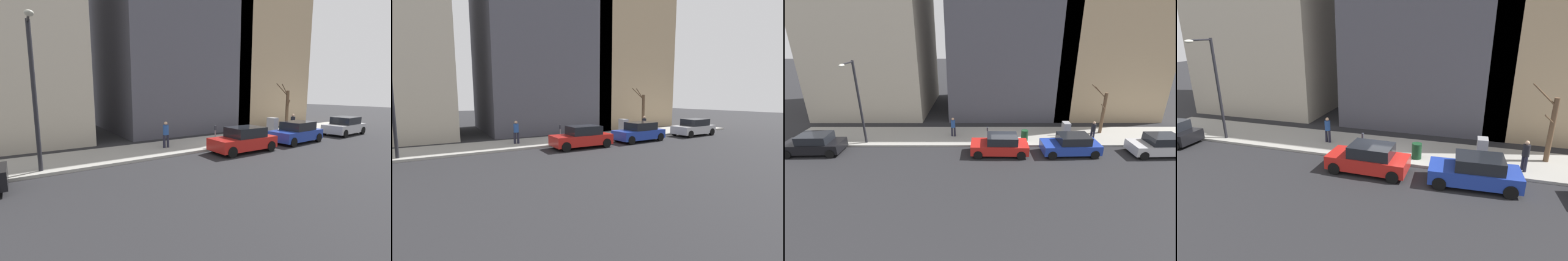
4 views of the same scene
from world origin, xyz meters
TOP-DOWN VIEW (x-y plane):
  - ground_plane at (0.00, 0.00)m, footprint 120.00×120.00m
  - sidewalk at (2.00, 0.00)m, footprint 4.00×36.00m
  - parked_car_silver at (-1.28, -11.17)m, footprint 2.02×4.25m
  - parked_car_blue at (-1.20, -4.60)m, footprint 2.06×4.26m
  - parked_car_red at (-1.22, 0.68)m, footprint 2.02×4.25m
  - parking_meter at (0.45, 1.58)m, footprint 0.14×0.10m
  - utility_box at (1.30, -4.96)m, footprint 0.83×0.61m
  - streetlamp at (0.28, 11.40)m, footprint 1.97×0.32m
  - bare_tree at (2.59, -8.41)m, footprint 1.09×1.35m
  - trash_bin at (0.90, -1.49)m, footprint 0.56×0.56m
  - pedestrian_near_meter at (0.92, -7.06)m, footprint 0.38×0.36m
  - pedestrian_midblock at (1.83, 4.44)m, footprint 0.36×0.40m
  - office_tower_left at (10.87, -10.53)m, footprint 10.73×10.73m
  - office_block_center at (11.44, -0.71)m, footprint 11.88×11.88m

SIDE VIEW (x-z plane):
  - ground_plane at x=0.00m, z-range 0.00..0.00m
  - sidewalk at x=2.00m, z-range 0.00..0.15m
  - trash_bin at x=0.90m, z-range 0.15..1.05m
  - parked_car_silver at x=-1.28m, z-range -0.02..1.50m
  - parked_car_blue at x=-1.20m, z-range -0.02..1.50m
  - parked_car_red at x=-1.22m, z-range -0.02..1.50m
  - utility_box at x=1.30m, z-range 0.13..1.56m
  - parking_meter at x=0.45m, z-range 0.30..1.65m
  - pedestrian_near_meter at x=0.92m, z-range 0.26..1.92m
  - pedestrian_midblock at x=1.83m, z-range 0.26..1.92m
  - bare_tree at x=2.59m, z-range -0.05..4.23m
  - streetlamp at x=0.28m, z-range 0.77..7.27m
  - office_block_center at x=11.44m, z-range 0.00..20.85m
  - office_tower_left at x=10.87m, z-range 0.00..22.11m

